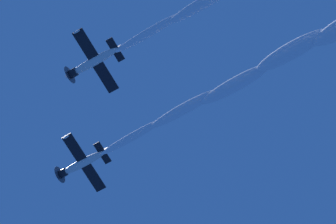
{
  "coord_description": "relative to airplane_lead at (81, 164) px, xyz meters",
  "views": [
    {
      "loc": [
        19.04,
        -21.26,
        1.91
      ],
      "look_at": [
        10.21,
        1.94,
        70.91
      ],
      "focal_mm": 71.12,
      "sensor_mm": 36.0,
      "label": 1
    }
  ],
  "objects": [
    {
      "name": "airplane_lead",
      "position": [
        0.0,
        0.0,
        0.0
      ],
      "size": [
        6.84,
        7.67,
        2.17
      ],
      "color": "silver"
    },
    {
      "name": "airplane_left_wingman",
      "position": [
        5.96,
        -10.62,
        -0.38
      ],
      "size": [
        6.84,
        7.68,
        2.15
      ],
      "color": "silver"
    }
  ]
}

